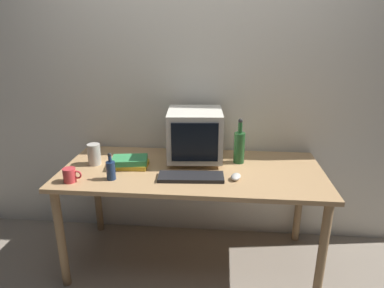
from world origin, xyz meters
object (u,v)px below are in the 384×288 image
Objects in this scene: book_stack at (130,162)px; crt_monitor at (195,135)px; mug at (70,175)px; keyboard at (191,177)px; metal_canister at (94,154)px; computer_mouse at (236,177)px; bottle_tall at (239,146)px; bottle_short at (111,170)px.

crt_monitor is at bearing 21.78° from book_stack.
crt_monitor is 3.45× the size of mug.
keyboard is 2.80× the size of metal_canister.
computer_mouse is (0.29, -0.31, -0.17)m from crt_monitor.
bottle_tall reaches higher than metal_canister.
crt_monitor is 0.37m from keyboard.
bottle_short reaches higher than mug.
bottle_tall is 1.15m from mug.
crt_monitor is 0.64m from bottle_short.
computer_mouse is at bearing -0.78° from keyboard.
book_stack is at bearing 71.22° from bottle_short.
computer_mouse is 0.83× the size of mug.
bottle_short is at bearing -158.88° from computer_mouse.
book_stack reaches higher than computer_mouse.
bottle_tall is 1.25× the size of book_stack.
computer_mouse is 0.74m from book_stack.
mug is at bearing -149.64° from crt_monitor.
book_stack is (-0.43, -0.17, -0.16)m from crt_monitor.
bottle_short reaches higher than book_stack.
bottle_tall is 0.77m from book_stack.
bottle_short is 1.20× the size of metal_canister.
computer_mouse is (0.29, 0.02, 0.01)m from keyboard.
bottle_tall reaches higher than keyboard.
keyboard is at bearing -135.86° from bottle_tall.
bottle_tall is 2.71× the size of mug.
keyboard is 0.73m from metal_canister.
computer_mouse is at bearing -9.46° from metal_canister.
bottle_tall is at bearing 21.48° from mug.
metal_canister is at bearing 174.02° from book_stack.
book_stack is at bearing -5.98° from metal_canister.
crt_monitor is at bearing 37.01° from bottle_short.
keyboard is 2.33× the size of bottle_short.
metal_canister is at bearing 80.45° from mug.
mug reaches higher than keyboard.
bottle_tall is (0.03, 0.29, 0.10)m from computer_mouse.
bottle_short reaches higher than keyboard.
book_stack is (-0.75, -0.15, -0.09)m from bottle_tall.
book_stack is (0.07, 0.21, -0.03)m from bottle_short.
bottle_short is (-0.82, -0.36, -0.06)m from bottle_tall.
bottle_short is 0.31m from metal_canister.
crt_monitor is 0.33m from bottle_tall.
metal_canister is (-0.70, -0.15, -0.12)m from crt_monitor.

